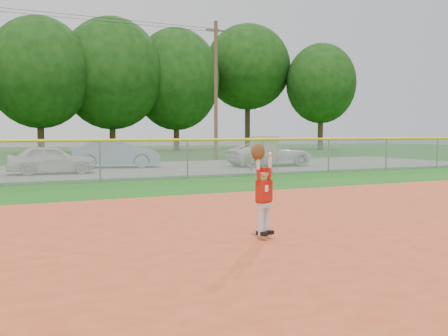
{
  "coord_description": "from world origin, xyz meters",
  "views": [
    {
      "loc": [
        -3.6,
        -7.86,
        1.75
      ],
      "look_at": [
        0.4,
        0.56,
        1.1
      ],
      "focal_mm": 40.0,
      "sensor_mm": 36.0,
      "label": 1
    }
  ],
  "objects_px": {
    "car_white_a": "(51,159)",
    "car_white_b": "(270,154)",
    "ballplayer": "(263,190)",
    "sponsor_sign": "(265,148)",
    "car_blue": "(116,153)"
  },
  "relations": [
    {
      "from": "sponsor_sign",
      "to": "ballplayer",
      "type": "relative_size",
      "value": 0.88
    },
    {
      "from": "car_white_b",
      "to": "sponsor_sign",
      "type": "xyz_separation_m",
      "value": [
        -1.82,
        -2.59,
        0.41
      ]
    },
    {
      "from": "car_white_a",
      "to": "car_white_b",
      "type": "bearing_deg",
      "value": -86.35
    },
    {
      "from": "car_white_b",
      "to": "ballplayer",
      "type": "xyz_separation_m",
      "value": [
        -9.44,
        -15.67,
        0.19
      ]
    },
    {
      "from": "car_blue",
      "to": "sponsor_sign",
      "type": "distance_m",
      "value": 7.58
    },
    {
      "from": "car_white_b",
      "to": "sponsor_sign",
      "type": "distance_m",
      "value": 3.19
    },
    {
      "from": "car_white_a",
      "to": "car_blue",
      "type": "xyz_separation_m",
      "value": [
        3.41,
        2.75,
        0.1
      ]
    },
    {
      "from": "car_white_a",
      "to": "car_white_b",
      "type": "relative_size",
      "value": 0.79
    },
    {
      "from": "ballplayer",
      "to": "car_blue",
      "type": "bearing_deg",
      "value": 84.12
    },
    {
      "from": "car_white_a",
      "to": "car_white_b",
      "type": "height_order",
      "value": "car_white_b"
    },
    {
      "from": "car_white_a",
      "to": "ballplayer",
      "type": "relative_size",
      "value": 1.77
    },
    {
      "from": "ballplayer",
      "to": "sponsor_sign",
      "type": "bearing_deg",
      "value": 59.81
    },
    {
      "from": "car_blue",
      "to": "ballplayer",
      "type": "xyz_separation_m",
      "value": [
        -1.85,
        -18.0,
        0.11
      ]
    },
    {
      "from": "car_white_a",
      "to": "sponsor_sign",
      "type": "relative_size",
      "value": 2.01
    },
    {
      "from": "car_blue",
      "to": "ballplayer",
      "type": "bearing_deg",
      "value": -171.57
    }
  ]
}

